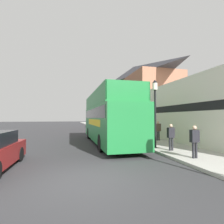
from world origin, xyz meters
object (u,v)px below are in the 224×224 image
(pedestrian_second, at_px, (171,135))
(lamp_post_second, at_px, (118,106))
(lamp_post_nearest, at_px, (155,100))
(pedestrian_third, at_px, (158,129))
(parked_car_ahead_of_bus, at_px, (99,129))
(tour_bus, at_px, (107,120))
(pedestrian_nearest, at_px, (195,138))

(pedestrian_second, xyz_separation_m, lamp_post_second, (-0.54, 9.47, 2.28))
(lamp_post_nearest, distance_m, lamp_post_second, 8.39)
(pedestrian_second, xyz_separation_m, pedestrian_third, (1.55, 4.33, 0.05))
(parked_car_ahead_of_bus, height_order, pedestrian_third, pedestrian_third)
(lamp_post_nearest, height_order, lamp_post_second, lamp_post_second)
(parked_car_ahead_of_bus, relative_size, pedestrian_second, 2.83)
(pedestrian_second, height_order, lamp_post_second, lamp_post_second)
(tour_bus, bearing_deg, pedestrian_third, -4.41)
(tour_bus, distance_m, pedestrian_second, 5.53)
(parked_car_ahead_of_bus, height_order, pedestrian_nearest, pedestrian_nearest)
(pedestrian_third, bearing_deg, parked_car_ahead_of_bus, 112.55)
(pedestrian_third, relative_size, lamp_post_second, 0.35)
(pedestrian_second, distance_m, lamp_post_nearest, 2.43)
(tour_bus, height_order, pedestrian_second, tour_bus)
(lamp_post_nearest, bearing_deg, pedestrian_nearest, -82.03)
(lamp_post_second, bearing_deg, pedestrian_second, -86.71)
(pedestrian_third, bearing_deg, tour_bus, 175.21)
(parked_car_ahead_of_bus, distance_m, pedestrian_nearest, 15.21)
(pedestrian_second, height_order, pedestrian_third, pedestrian_third)
(tour_bus, relative_size, parked_car_ahead_of_bus, 2.54)
(tour_bus, height_order, pedestrian_third, tour_bus)
(pedestrian_second, bearing_deg, pedestrian_third, 70.27)
(parked_car_ahead_of_bus, bearing_deg, pedestrian_second, -77.91)
(pedestrian_nearest, bearing_deg, lamp_post_nearest, 97.97)
(lamp_post_second, bearing_deg, parked_car_ahead_of_bus, 113.04)
(pedestrian_second, relative_size, pedestrian_third, 0.95)
(tour_bus, distance_m, lamp_post_nearest, 4.52)
(tour_bus, xyz_separation_m, lamp_post_nearest, (2.37, -3.61, 1.34))
(parked_car_ahead_of_bus, relative_size, pedestrian_nearest, 2.82)
(parked_car_ahead_of_bus, bearing_deg, lamp_post_second, -63.88)
(lamp_post_second, bearing_deg, pedestrian_third, -67.80)
(tour_bus, height_order, pedestrian_nearest, tour_bus)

